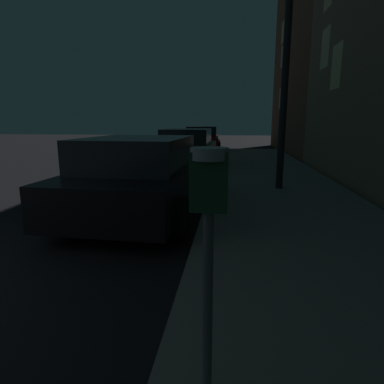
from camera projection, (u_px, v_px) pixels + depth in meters
The scene contains 6 objects.
parking_meter at pixel (208, 216), 1.68m from camera, with size 0.19×0.19×1.43m.
car_black at pixel (141, 177), 5.97m from camera, with size 2.27×4.21×1.43m.
car_green at pixel (187, 148), 12.19m from camera, with size 2.14×4.19×1.43m.
car_red at pixel (202, 139), 18.13m from camera, with size 2.17×4.38×1.43m.
street_lamp at pixel (289, 15), 7.02m from camera, with size 0.44×0.44×5.73m.
building_far at pixel (364, 18), 16.59m from camera, with size 7.39×11.11×13.65m.
Camera 1 is at (4.47, -1.33, 1.70)m, focal length 30.75 mm.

